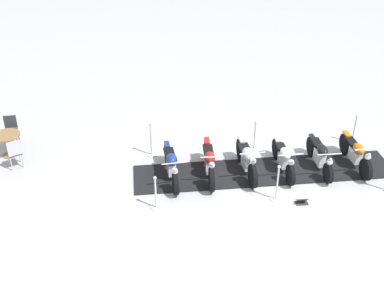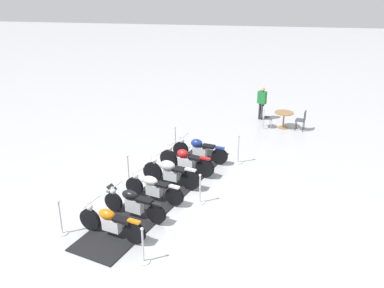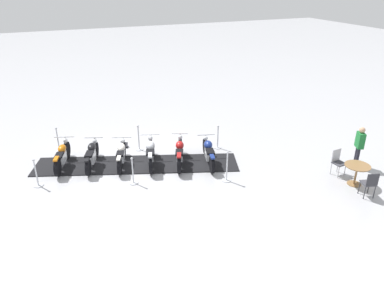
# 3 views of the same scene
# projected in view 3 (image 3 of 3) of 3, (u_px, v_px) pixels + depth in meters

# --- Properties ---
(ground_plane) EXTENTS (80.00, 80.00, 0.00)m
(ground_plane) POSITION_uv_depth(u_px,v_px,m) (137.00, 165.00, 14.26)
(ground_plane) COLOR #B2B2B7
(display_platform) EXTENTS (7.81, 3.97, 0.03)m
(display_platform) POSITION_uv_depth(u_px,v_px,m) (137.00, 164.00, 14.25)
(display_platform) COLOR black
(display_platform) RESTS_ON ground_plane
(motorcycle_navy) EXTENTS (0.86, 2.18, 0.91)m
(motorcycle_navy) POSITION_uv_depth(u_px,v_px,m) (208.00, 152.00, 14.22)
(motorcycle_navy) COLOR black
(motorcycle_navy) RESTS_ON display_platform
(motorcycle_maroon) EXTENTS (0.99, 2.09, 1.01)m
(motorcycle_maroon) POSITION_uv_depth(u_px,v_px,m) (180.00, 152.00, 14.16)
(motorcycle_maroon) COLOR black
(motorcycle_maroon) RESTS_ON display_platform
(motorcycle_chrome) EXTENTS (0.88, 2.08, 1.02)m
(motorcycle_chrome) POSITION_uv_depth(u_px,v_px,m) (151.00, 152.00, 14.10)
(motorcycle_chrome) COLOR black
(motorcycle_chrome) RESTS_ON display_platform
(motorcycle_cream) EXTENTS (0.92, 2.02, 0.91)m
(motorcycle_cream) POSITION_uv_depth(u_px,v_px,m) (121.00, 154.00, 14.07)
(motorcycle_cream) COLOR black
(motorcycle_cream) RESTS_ON display_platform
(motorcycle_black) EXTENTS (0.96, 2.04, 0.89)m
(motorcycle_black) POSITION_uv_depth(u_px,v_px,m) (92.00, 154.00, 14.01)
(motorcycle_black) COLOR black
(motorcycle_black) RESTS_ON display_platform
(motorcycle_copper) EXTENTS (0.94, 2.07, 0.96)m
(motorcycle_copper) POSITION_uv_depth(u_px,v_px,m) (62.00, 155.00, 13.95)
(motorcycle_copper) COLOR black
(motorcycle_copper) RESTS_ON display_platform
(stanchion_right_mid) EXTENTS (0.32, 0.32, 1.12)m
(stanchion_right_mid) POSITION_uv_depth(u_px,v_px,m) (139.00, 141.00, 15.34)
(stanchion_right_mid) COLOR silver
(stanchion_right_mid) RESTS_ON ground_plane
(stanchion_left_mid) EXTENTS (0.33, 0.33, 1.01)m
(stanchion_left_mid) POSITION_uv_depth(u_px,v_px,m) (133.00, 175.00, 12.89)
(stanchion_left_mid) COLOR silver
(stanchion_left_mid) RESTS_ON ground_plane
(stanchion_right_front) EXTENTS (0.30, 0.30, 1.02)m
(stanchion_right_front) POSITION_uv_depth(u_px,v_px,m) (218.00, 140.00, 15.51)
(stanchion_right_front) COLOR silver
(stanchion_right_front) RESTS_ON ground_plane
(stanchion_right_rear) EXTENTS (0.31, 0.31, 1.08)m
(stanchion_right_rear) POSITION_uv_depth(u_px,v_px,m) (58.00, 144.00, 15.18)
(stanchion_right_rear) COLOR silver
(stanchion_right_rear) RESTS_ON ground_plane
(stanchion_left_front) EXTENTS (0.33, 0.33, 1.16)m
(stanchion_left_front) POSITION_uv_depth(u_px,v_px,m) (227.00, 171.00, 13.03)
(stanchion_left_front) COLOR silver
(stanchion_left_front) RESTS_ON ground_plane
(stanchion_left_rear) EXTENTS (0.34, 0.34, 1.04)m
(stanchion_left_rear) POSITION_uv_depth(u_px,v_px,m) (37.00, 178.00, 12.74)
(stanchion_left_rear) COLOR silver
(stanchion_left_rear) RESTS_ON ground_plane
(info_placard) EXTENTS (0.38, 0.30, 0.19)m
(info_placard) POSITION_uv_depth(u_px,v_px,m) (124.00, 146.00, 15.67)
(info_placard) COLOR #333338
(info_placard) RESTS_ON ground_plane
(cafe_table) EXTENTS (0.86, 0.86, 0.75)m
(cafe_table) POSITION_uv_depth(u_px,v_px,m) (357.00, 170.00, 12.72)
(cafe_table) COLOR olive
(cafe_table) RESTS_ON ground_plane
(cafe_chair_near_table) EXTENTS (0.49, 0.49, 0.93)m
(cafe_chair_near_table) POSITION_uv_depth(u_px,v_px,m) (370.00, 183.00, 11.99)
(cafe_chair_near_table) COLOR #2D2D33
(cafe_chair_near_table) RESTS_ON ground_plane
(cafe_chair_across_table) EXTENTS (0.44, 0.44, 0.97)m
(cafe_chair_across_table) POSITION_uv_depth(u_px,v_px,m) (338.00, 161.00, 13.38)
(cafe_chair_across_table) COLOR #B7B7BC
(cafe_chair_across_table) RESTS_ON ground_plane
(bystander_person) EXTENTS (0.37, 0.46, 1.62)m
(bystander_person) POSITION_uv_depth(u_px,v_px,m) (359.00, 143.00, 13.75)
(bystander_person) COLOR #23232D
(bystander_person) RESTS_ON ground_plane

